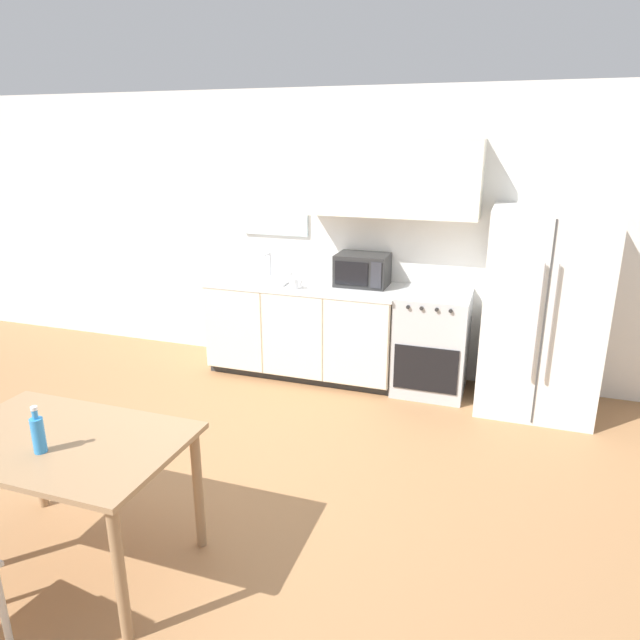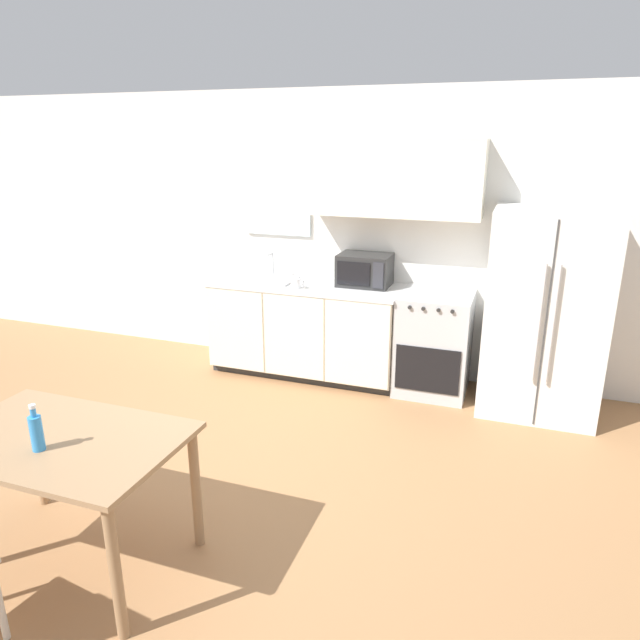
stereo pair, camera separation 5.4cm
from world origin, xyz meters
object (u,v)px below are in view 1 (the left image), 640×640
(dining_table, at_px, (64,457))
(drink_bottle, at_px, (38,434))
(refrigerator, at_px, (542,313))
(microwave, at_px, (362,270))
(oven_range, at_px, (432,343))
(coffee_mug, at_px, (295,284))

(dining_table, bearing_deg, drink_bottle, -90.04)
(refrigerator, xyz_separation_m, microwave, (-1.60, 0.18, 0.21))
(oven_range, bearing_deg, coffee_mug, -170.50)
(refrigerator, bearing_deg, drink_bottle, -128.73)
(oven_range, relative_size, refrigerator, 0.54)
(drink_bottle, bearing_deg, oven_range, 63.86)
(dining_table, bearing_deg, microwave, 75.21)
(oven_range, height_order, dining_table, oven_range)
(dining_table, distance_m, drink_bottle, 0.24)
(refrigerator, bearing_deg, dining_table, -130.00)
(oven_range, relative_size, microwave, 1.91)
(coffee_mug, bearing_deg, refrigerator, 3.85)
(oven_range, xyz_separation_m, coffee_mug, (-1.26, -0.21, 0.50))
(oven_range, xyz_separation_m, dining_table, (-1.51, -2.93, 0.20))
(dining_table, xyz_separation_m, drink_bottle, (-0.00, -0.13, 0.20))
(coffee_mug, bearing_deg, dining_table, -95.12)
(refrigerator, bearing_deg, coffee_mug, -176.15)
(microwave, height_order, drink_bottle, microwave)
(oven_range, distance_m, refrigerator, 0.99)
(refrigerator, height_order, microwave, refrigerator)
(refrigerator, height_order, drink_bottle, refrigerator)
(oven_range, height_order, drink_bottle, drink_bottle)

